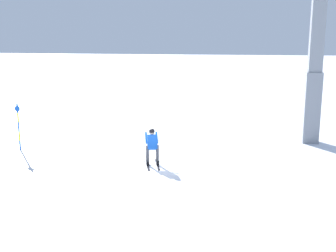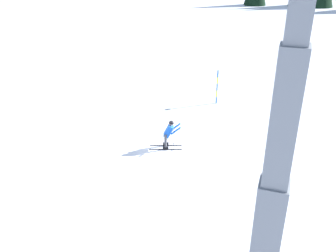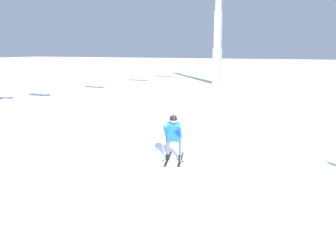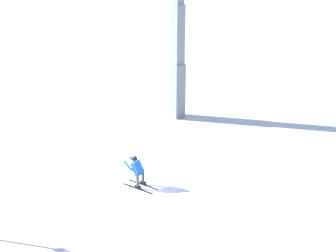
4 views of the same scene
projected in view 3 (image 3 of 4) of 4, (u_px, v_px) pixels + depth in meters
name	position (u px, v px, depth m)	size (l,w,h in m)	color
ground_plane	(171.00, 160.00, 12.29)	(260.00, 260.00, 0.00)	white
skier_carving_main	(174.00, 134.00, 12.01)	(1.74, 1.07, 1.66)	black
lift_tower_far	(218.00, 37.00, 38.24)	(0.76, 3.06, 11.50)	gray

